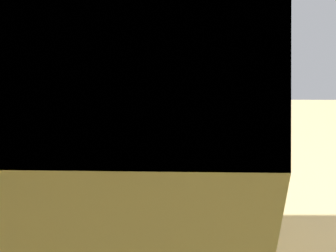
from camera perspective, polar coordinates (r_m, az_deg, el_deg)
wall_back at (r=1.78m, az=-11.56°, el=9.64°), size 3.97×0.12×2.82m
oven_range at (r=3.47m, az=0.66°, el=1.81°), size 0.68×0.67×1.09m
microwave at (r=2.36m, az=-0.32°, el=5.55°), size 0.48×0.36×0.33m
bowl at (r=1.55m, az=1.20°, el=-12.35°), size 0.15×0.15×0.05m
kettle at (r=1.84m, az=1.04°, el=-3.78°), size 0.18×0.13×0.17m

